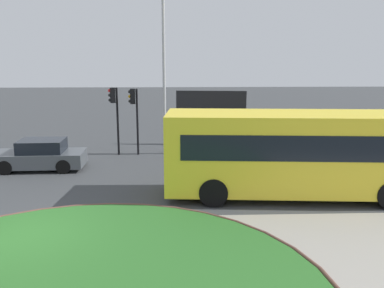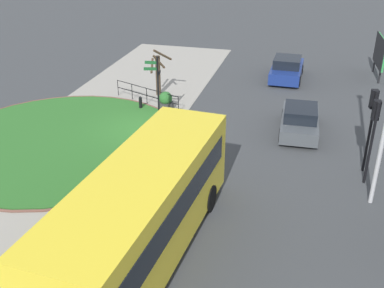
% 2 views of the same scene
% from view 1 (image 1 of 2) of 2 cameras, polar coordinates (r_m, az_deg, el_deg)
% --- Properties ---
extents(ground, '(120.00, 120.00, 0.00)m').
position_cam_1_polar(ground, '(13.17, -22.31, -11.83)').
color(ground, '#3D3F42').
extents(bus_yellow, '(9.57, 3.25, 3.11)m').
position_cam_1_polar(bus_yellow, '(15.63, 14.01, -1.13)').
color(bus_yellow, yellow).
rests_on(bus_yellow, ground).
extents(car_near_lane, '(4.12, 1.92, 1.39)m').
position_cam_1_polar(car_near_lane, '(20.33, -20.02, -1.50)').
color(car_near_lane, '#474C51').
rests_on(car_near_lane, ground).
extents(traffic_light_near, '(0.49, 0.28, 3.47)m').
position_cam_1_polar(traffic_light_near, '(21.90, -7.89, 5.08)').
color(traffic_light_near, black).
rests_on(traffic_light_near, ground).
extents(traffic_light_far, '(0.49, 0.31, 3.53)m').
position_cam_1_polar(traffic_light_far, '(22.01, -10.55, 5.14)').
color(traffic_light_far, black).
rests_on(traffic_light_far, ground).
extents(lamppost_tall, '(0.32, 0.32, 9.39)m').
position_cam_1_polar(lamppost_tall, '(21.81, -3.86, 11.57)').
color(lamppost_tall, '#B7B7BC').
rests_on(lamppost_tall, ground).
extents(billboard_right, '(4.03, 0.64, 3.16)m').
position_cam_1_polar(billboard_right, '(24.39, 2.61, 4.51)').
color(billboard_right, black).
rests_on(billboard_right, ground).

